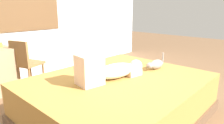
{
  "coord_description": "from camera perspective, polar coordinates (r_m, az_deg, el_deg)",
  "views": [
    {
      "loc": [
        -1.85,
        -1.36,
        1.35
      ],
      "look_at": [
        0.0,
        0.35,
        0.67
      ],
      "focal_mm": 32.28,
      "sensor_mm": 36.0,
      "label": 1
    }
  ],
  "objects": [
    {
      "name": "ground_plane",
      "position": [
        2.67,
        5.79,
        -15.46
      ],
      "size": [
        16.0,
        16.0,
        0.0
      ],
      "primitive_type": "plane",
      "color": "brown"
    },
    {
      "name": "back_wall_with_window",
      "position": [
        4.3,
        -22.58,
        15.28
      ],
      "size": [
        6.4,
        0.14,
        2.9
      ],
      "color": "silver",
      "rests_on": "ground"
    },
    {
      "name": "bed",
      "position": [
        2.56,
        1.8,
        -10.21
      ],
      "size": [
        2.16,
        1.76,
        0.52
      ],
      "color": "brown",
      "rests_on": "ground"
    },
    {
      "name": "person_lying",
      "position": [
        2.4,
        -0.64,
        -2.26
      ],
      "size": [
        0.94,
        0.39,
        0.34
      ],
      "color": "silver",
      "rests_on": "bed"
    },
    {
      "name": "cat",
      "position": [
        2.87,
        12.22,
        -0.67
      ],
      "size": [
        0.36,
        0.13,
        0.21
      ],
      "color": "gray",
      "rests_on": "bed"
    },
    {
      "name": "cup",
      "position": [
        3.72,
        -29.11,
        4.28
      ],
      "size": [
        0.07,
        0.07,
        0.08
      ],
      "primitive_type": "cylinder",
      "color": "gold",
      "rests_on": "desk"
    },
    {
      "name": "chair_by_desk",
      "position": [
        3.55,
        -23.39,
        0.07
      ],
      "size": [
        0.48,
        0.48,
        0.86
      ],
      "color": "brown",
      "rests_on": "ground"
    }
  ]
}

